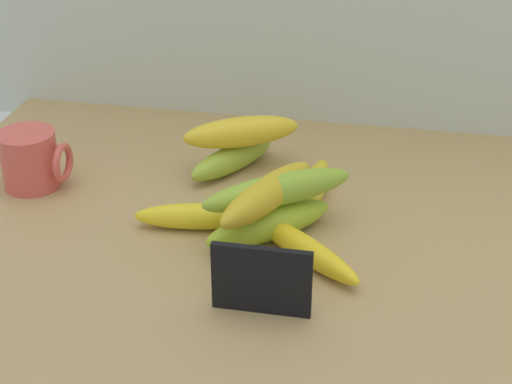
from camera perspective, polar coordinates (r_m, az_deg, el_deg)
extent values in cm
cube|color=tan|center=(97.52, 3.74, -4.94)|extent=(110.00, 76.00, 3.00)
cube|color=black|center=(84.08, 0.41, -6.51)|extent=(11.00, 0.80, 8.40)
cube|color=olive|center=(87.07, 0.49, -8.27)|extent=(9.90, 1.20, 0.60)
cylinder|color=#D9544B|center=(112.93, -16.33, 2.32)|extent=(7.93, 7.93, 8.18)
torus|color=#D9544B|center=(110.86, -14.03, 2.12)|extent=(1.00, 5.58, 5.58)
ellipsoid|color=#99B833|center=(113.31, -1.76, 2.49)|extent=(12.01, 15.59, 3.95)
ellipsoid|color=gold|center=(105.81, 4.15, 0.14)|extent=(4.76, 17.36, 3.46)
ellipsoid|color=yellow|center=(93.87, 3.54, -4.17)|extent=(15.98, 14.10, 3.21)
ellipsoid|color=yellow|center=(99.94, -4.16, -1.80)|extent=(17.18, 6.25, 3.44)
ellipsoid|color=#A0BF27|center=(97.38, 0.98, -2.35)|extent=(16.21, 14.99, 4.29)
ellipsoid|color=#8EB32F|center=(96.37, 1.63, 0.16)|extent=(18.99, 14.77, 4.07)
ellipsoid|color=yellow|center=(111.58, -1.09, 4.44)|extent=(17.23, 11.54, 4.40)
ellipsoid|color=gold|center=(95.42, 0.86, -0.12)|extent=(11.60, 18.34, 4.17)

